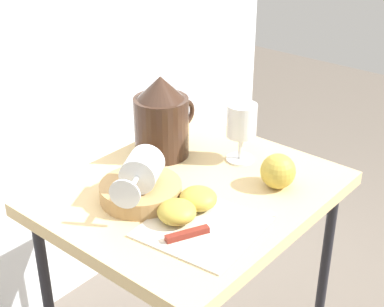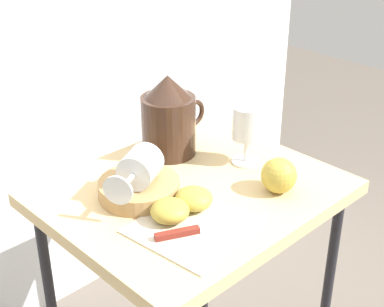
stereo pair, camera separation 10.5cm
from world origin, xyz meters
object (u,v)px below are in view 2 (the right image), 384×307
Objects in this scene: table at (192,216)px; apple_half_left at (170,211)px; wine_glass_upright at (247,126)px; knife at (196,230)px; apple_whole at (279,175)px; apple_half_right at (194,199)px; basket_tray at (139,189)px; pitcher at (169,123)px; wine_glass_tipped_near at (139,168)px.

table is 9.83× the size of apple_half_left.
knife is at bearing -156.46° from wine_glass_upright.
apple_whole is (-0.05, -0.13, -0.05)m from wine_glass_upright.
apple_half_left is 1.00× the size of apple_half_right.
table is 4.39× the size of basket_tray.
table is 0.17m from apple_half_left.
apple_half_left is 0.25m from apple_whole.
wine_glass_upright is at bearing 23.54° from knife.
wine_glass_upright is at bearing -2.09° from table.
pitcher is 1.40× the size of wine_glass_upright.
wine_glass_upright is 1.84× the size of apple_half_left.
apple_half_left is at bearing -96.89° from wine_glass_tipped_near.
pitcher is at bearing 98.88° from apple_whole.
knife is (-0.01, -0.18, -0.01)m from basket_tray.
wine_glass_tipped_near is (-0.27, 0.05, -0.02)m from wine_glass_upright.
knife is (-0.28, -0.12, -0.08)m from wine_glass_upright.
pitcher reaches higher than apple_half_right.
wine_glass_upright reaches higher than apple_half_right.
wine_glass_tipped_near reaches higher than knife.
knife is at bearing -123.66° from pitcher.
pitcher is 1.24× the size of wine_glass_tipped_near.
table is at bearing -20.11° from wine_glass_tipped_near.
wine_glass_tipped_near is 0.18m from knife.
wine_glass_tipped_near is (-0.11, 0.04, 0.14)m from table.
table is at bearing 48.26° from knife.
knife is (-0.19, -0.28, -0.07)m from pitcher.
pitcher is 0.21m from wine_glass_tipped_near.
wine_glass_upright is 0.66× the size of knife.
basket_tray is 0.29m from apple_whole.
wine_glass_upright reaches higher than knife.
wine_glass_upright is 0.31m from knife.
table is 5.33× the size of wine_glass_upright.
pitcher reaches higher than basket_tray.
knife is (-0.11, -0.13, 0.08)m from table.
apple_half_left is at bearing -131.75° from pitcher.
table is 0.13m from apple_half_right.
wine_glass_tipped_near reaches higher than basket_tray.
apple_half_left reaches higher than table.
wine_glass_tipped_near reaches higher than apple_whole.
wine_glass_tipped_near is 0.29m from apple_whole.
basket_tray is 1.21× the size of wine_glass_upright.
pitcher reaches higher than table.
wine_glass_upright is 1.84× the size of apple_whole.
basket_tray is at bearing 81.34° from apple_half_left.
wine_glass_upright is at bearing -59.70° from pitcher.
apple_half_right is at bearing 48.13° from knife.
knife is (-0.23, 0.01, -0.03)m from apple_whole.
apple_half_right is at bearing 157.58° from apple_whole.
wine_glass_tipped_near reaches higher than table.
basket_tray is 0.28m from wine_glass_upright.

